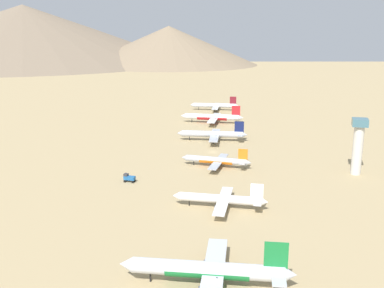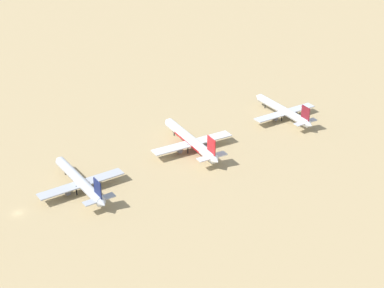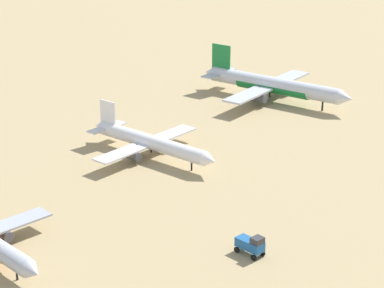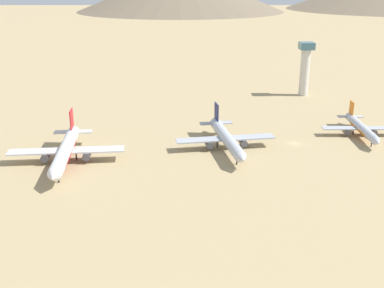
# 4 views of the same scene
# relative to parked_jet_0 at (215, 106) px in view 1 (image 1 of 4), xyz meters

# --- Properties ---
(ground_plane) EXTENTS (1800.00, 1800.00, 0.00)m
(ground_plane) POSITION_rel_parked_jet_0_xyz_m (-27.73, 135.90, -4.16)
(ground_plane) COLOR tan
(parked_jet_0) EXTENTS (42.81, 34.92, 12.35)m
(parked_jet_0) POSITION_rel_parked_jet_0_xyz_m (0.00, 0.00, 0.00)
(parked_jet_0) COLOR silver
(parked_jet_0) RESTS_ON ground
(parked_jet_1) EXTENTS (47.66, 38.76, 13.74)m
(parked_jet_1) POSITION_rel_parked_jet_0_xyz_m (-9.88, 55.01, 0.41)
(parked_jet_1) COLOR silver
(parked_jet_1) RESTS_ON ground
(parked_jet_2) EXTENTS (44.61, 36.45, 12.89)m
(parked_jet_2) POSITION_rel_parked_jet_0_xyz_m (-22.23, 109.69, 0.18)
(parked_jet_2) COLOR #B2B7C1
(parked_jet_2) RESTS_ON ground
(parked_jet_3) EXTENTS (36.56, 29.64, 10.56)m
(parked_jet_3) POSITION_rel_parked_jet_0_xyz_m (-35.85, 163.57, -0.65)
(parked_jet_3) COLOR #B2B7C1
(parked_jet_3) RESTS_ON ground
(parked_jet_4) EXTENTS (37.96, 30.86, 10.94)m
(parked_jet_4) POSITION_rel_parked_jet_0_xyz_m (-48.70, 216.28, -0.47)
(parked_jet_4) COLOR white
(parked_jet_4) RESTS_ON ground
(parked_jet_5) EXTENTS (48.63, 39.71, 14.04)m
(parked_jet_5) POSITION_rel_parked_jet_0_xyz_m (-56.25, 271.27, 0.51)
(parked_jet_5) COLOR silver
(parked_jet_5) RESTS_ON ground
(service_truck) EXTENTS (5.25, 2.77, 3.90)m
(service_truck) POSITION_rel_parked_jet_0_xyz_m (-1.57, 196.65, -2.08)
(service_truck) COLOR #1E5999
(service_truck) RESTS_ON ground
(control_tower) EXTENTS (7.20, 7.20, 27.49)m
(control_tower) POSITION_rel_parked_jet_0_xyz_m (-103.54, 157.34, 11.27)
(control_tower) COLOR beige
(control_tower) RESTS_ON ground
(desert_hill_1) EXTENTS (361.34, 361.34, 76.82)m
(desert_hill_1) POSITION_rel_parked_jet_0_xyz_m (205.74, -509.62, 34.25)
(desert_hill_1) COLOR #847056
(desert_hill_1) RESTS_ON ground
(desert_hill_2) EXTENTS (717.94, 717.94, 122.52)m
(desert_hill_2) POSITION_rel_parked_jet_0_xyz_m (537.99, -504.48, 57.10)
(desert_hill_2) COLOR #7A6854
(desert_hill_2) RESTS_ON ground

